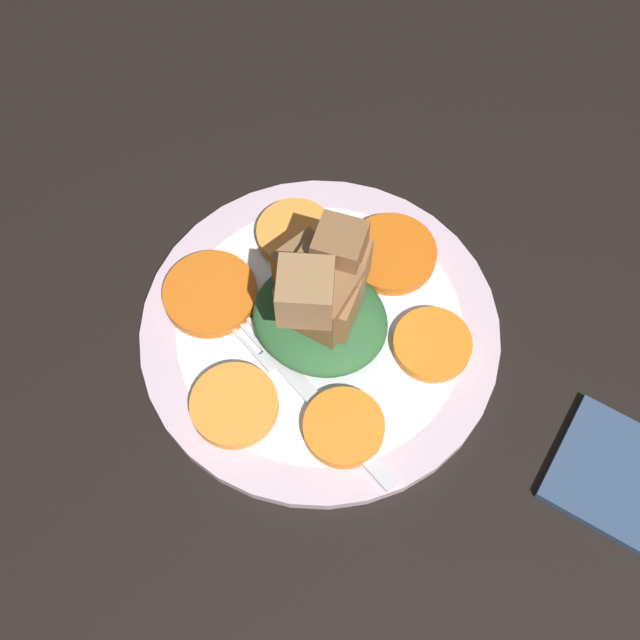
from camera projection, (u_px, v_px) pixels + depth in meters
table_slab at (320, 338)px, 61.19cm from camera, size 120.00×120.00×2.00cm
plate at (320, 330)px, 59.83cm from camera, size 26.75×26.75×1.05cm
carrot_slice_0 at (295, 233)px, 62.44cm from camera, size 6.06×6.06×0.97cm
carrot_slice_1 at (210, 294)px, 60.01cm from camera, size 7.09×7.09×0.97cm
carrot_slice_2 at (234, 405)px, 55.98cm from camera, size 6.21×6.21×0.97cm
carrot_slice_3 at (344, 427)px, 55.24cm from camera, size 5.68×5.68×0.97cm
carrot_slice_4 at (432, 344)px, 58.10cm from camera, size 5.74×5.74×0.97cm
carrot_slice_5 at (392, 254)px, 61.60cm from camera, size 6.94×6.94×0.97cm
center_pile at (322, 297)px, 56.23cm from camera, size 10.09×9.39×9.82cm
fork at (302, 386)px, 56.93cm from camera, size 17.54×7.30×0.40cm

